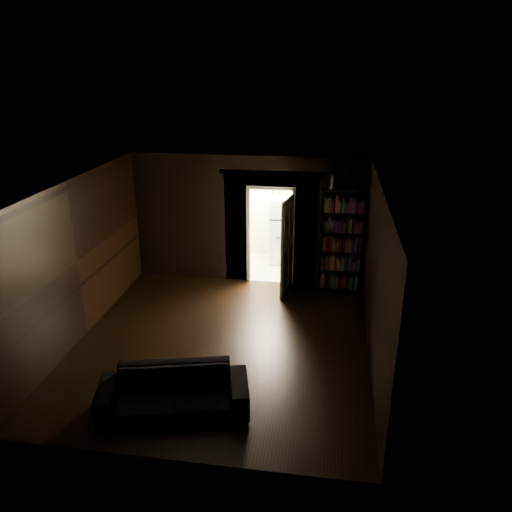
{
  "coord_description": "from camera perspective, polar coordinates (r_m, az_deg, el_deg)",
  "views": [
    {
      "loc": [
        1.73,
        -7.36,
        4.61
      ],
      "look_at": [
        0.47,
        0.9,
        1.33
      ],
      "focal_mm": 35.0,
      "sensor_mm": 36.0,
      "label": 1
    }
  ],
  "objects": [
    {
      "name": "ground",
      "position": [
        8.85,
        -3.92,
        -10.0
      ],
      "size": [
        5.5,
        5.5,
        0.0
      ],
      "primitive_type": "plane",
      "color": "black",
      "rests_on": "ground"
    },
    {
      "name": "bottles",
      "position": [
        11.79,
        3.11,
        7.5
      ],
      "size": [
        0.61,
        0.13,
        0.25
      ],
      "primitive_type": "cube",
      "rotation": [
        0.0,
        0.0,
        0.09
      ],
      "color": "black",
      "rests_on": "refrigerator"
    },
    {
      "name": "kitchen_alcove",
      "position": [
        11.79,
        2.35,
        4.67
      ],
      "size": [
        2.2,
        1.8,
        2.6
      ],
      "color": "beige",
      "rests_on": "ground"
    },
    {
      "name": "sofa",
      "position": [
        7.24,
        -9.44,
        -14.4
      ],
      "size": [
        2.23,
        1.36,
        0.8
      ],
      "primitive_type": "imported",
      "rotation": [
        0.0,
        0.0,
        0.23
      ],
      "color": "black",
      "rests_on": "ground"
    },
    {
      "name": "refrigerator",
      "position": [
        12.04,
        3.49,
        3.08
      ],
      "size": [
        0.94,
        0.91,
        1.65
      ],
      "primitive_type": "cube",
      "rotation": [
        0.0,
        0.0,
        0.39
      ],
      "color": "white",
      "rests_on": "ground"
    },
    {
      "name": "room_walls",
      "position": [
        9.09,
        -2.8,
        2.63
      ],
      "size": [
        5.02,
        5.61,
        2.84
      ],
      "color": "black",
      "rests_on": "ground"
    },
    {
      "name": "figurine",
      "position": [
        10.2,
        8.69,
        8.32
      ],
      "size": [
        0.12,
        0.12,
        0.27
      ],
      "primitive_type": "cube",
      "rotation": [
        0.0,
        0.0,
        0.34
      ],
      "color": "silver",
      "rests_on": "bookshelf"
    },
    {
      "name": "bookshelf",
      "position": [
        10.51,
        9.68,
        1.63
      ],
      "size": [
        0.94,
        0.45,
        2.2
      ],
      "primitive_type": "cube",
      "rotation": [
        0.0,
        0.0,
        0.14
      ],
      "color": "black",
      "rests_on": "ground"
    },
    {
      "name": "door",
      "position": [
        10.34,
        3.56,
        1.13
      ],
      "size": [
        0.19,
        0.85,
        2.05
      ],
      "primitive_type": "cube",
      "rotation": [
        0.0,
        0.0,
        1.4
      ],
      "color": "silver",
      "rests_on": "ground"
    }
  ]
}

